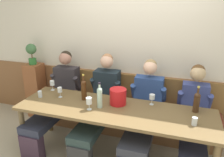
{
  "coord_description": "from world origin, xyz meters",
  "views": [
    {
      "loc": [
        0.78,
        -2.32,
        2.09
      ],
      "look_at": [
        -0.13,
        0.45,
        1.05
      ],
      "focal_mm": 35.73,
      "sensor_mm": 36.0,
      "label": 1
    }
  ],
  "objects_px": {
    "ice_bucket": "(118,97)",
    "wine_glass_right_end": "(152,97)",
    "wall_bench": "(126,116)",
    "person_right_seat": "(100,102)",
    "dining_table": "(114,114)",
    "person_center_left_seat": "(57,97)",
    "wine_bottle_green_tall": "(100,97)",
    "potted_plant": "(31,52)",
    "wine_glass_near_bucket": "(60,90)",
    "person_left_seat": "(144,112)",
    "wine_glass_left_end": "(89,101)",
    "water_tumbler_center": "(195,121)",
    "wine_glass_center_rear": "(52,83)",
    "wine_bottle_amber_mid": "(197,101)",
    "water_tumbler_left": "(40,94)",
    "wine_bottle_clear_water": "(84,89)",
    "person_center_right_seat": "(194,118)"
  },
  "relations": [
    {
      "from": "wine_glass_right_end",
      "to": "water_tumbler_left",
      "type": "distance_m",
      "value": 1.59
    },
    {
      "from": "water_tumbler_left",
      "to": "potted_plant",
      "type": "bearing_deg",
      "value": 130.99
    },
    {
      "from": "ice_bucket",
      "to": "wine_bottle_green_tall",
      "type": "distance_m",
      "value": 0.26
    },
    {
      "from": "dining_table",
      "to": "person_left_seat",
      "type": "distance_m",
      "value": 0.47
    },
    {
      "from": "wine_glass_near_bucket",
      "to": "ice_bucket",
      "type": "bearing_deg",
      "value": 3.2
    },
    {
      "from": "wine_glass_right_end",
      "to": "water_tumbler_center",
      "type": "height_order",
      "value": "wine_glass_right_end"
    },
    {
      "from": "wall_bench",
      "to": "person_right_seat",
      "type": "distance_m",
      "value": 0.59
    },
    {
      "from": "wine_glass_right_end",
      "to": "ice_bucket",
      "type": "bearing_deg",
      "value": -164.33
    },
    {
      "from": "wine_glass_left_end",
      "to": "wine_glass_right_end",
      "type": "height_order",
      "value": "wine_glass_left_end"
    },
    {
      "from": "wine_bottle_clear_water",
      "to": "wine_glass_center_rear",
      "type": "relative_size",
      "value": 2.42
    },
    {
      "from": "wall_bench",
      "to": "person_center_left_seat",
      "type": "bearing_deg",
      "value": -161.34
    },
    {
      "from": "ice_bucket",
      "to": "water_tumbler_left",
      "type": "relative_size",
      "value": 2.39
    },
    {
      "from": "ice_bucket",
      "to": "wine_glass_right_end",
      "type": "height_order",
      "value": "ice_bucket"
    },
    {
      "from": "person_center_left_seat",
      "to": "water_tumbler_left",
      "type": "relative_size",
      "value": 13.89
    },
    {
      "from": "person_center_left_seat",
      "to": "wine_bottle_clear_water",
      "type": "relative_size",
      "value": 3.46
    },
    {
      "from": "potted_plant",
      "to": "wine_glass_right_end",
      "type": "bearing_deg",
      "value": -11.59
    },
    {
      "from": "ice_bucket",
      "to": "wine_bottle_green_tall",
      "type": "height_order",
      "value": "wine_bottle_green_tall"
    },
    {
      "from": "dining_table",
      "to": "wine_glass_center_rear",
      "type": "distance_m",
      "value": 1.15
    },
    {
      "from": "dining_table",
      "to": "person_center_left_seat",
      "type": "relative_size",
      "value": 1.98
    },
    {
      "from": "wine_bottle_amber_mid",
      "to": "wine_glass_left_end",
      "type": "height_order",
      "value": "wine_bottle_amber_mid"
    },
    {
      "from": "person_left_seat",
      "to": "water_tumbler_center",
      "type": "relative_size",
      "value": 13.35
    },
    {
      "from": "person_center_left_seat",
      "to": "water_tumbler_left",
      "type": "distance_m",
      "value": 0.37
    },
    {
      "from": "person_center_right_seat",
      "to": "potted_plant",
      "type": "relative_size",
      "value": 3.42
    },
    {
      "from": "person_right_seat",
      "to": "wine_bottle_amber_mid",
      "type": "height_order",
      "value": "person_right_seat"
    },
    {
      "from": "person_center_left_seat",
      "to": "potted_plant",
      "type": "relative_size",
      "value": 3.56
    },
    {
      "from": "person_left_seat",
      "to": "ice_bucket",
      "type": "height_order",
      "value": "person_left_seat"
    },
    {
      "from": "dining_table",
      "to": "person_center_left_seat",
      "type": "xyz_separation_m",
      "value": [
        -1.04,
        0.33,
        -0.05
      ]
    },
    {
      "from": "person_center_left_seat",
      "to": "wine_glass_center_rear",
      "type": "height_order",
      "value": "person_center_left_seat"
    },
    {
      "from": "person_center_right_seat",
      "to": "wine_bottle_amber_mid",
      "type": "distance_m",
      "value": 0.29
    },
    {
      "from": "person_center_left_seat",
      "to": "dining_table",
      "type": "bearing_deg",
      "value": -17.51
    },
    {
      "from": "person_right_seat",
      "to": "wine_glass_left_end",
      "type": "bearing_deg",
      "value": -86.13
    },
    {
      "from": "wine_glass_near_bucket",
      "to": "wall_bench",
      "type": "bearing_deg",
      "value": 34.57
    },
    {
      "from": "wine_bottle_amber_mid",
      "to": "wine_glass_right_end",
      "type": "relative_size",
      "value": 2.35
    },
    {
      "from": "person_center_right_seat",
      "to": "water_tumbler_left",
      "type": "distance_m",
      "value": 2.15
    },
    {
      "from": "water_tumbler_left",
      "to": "wine_bottle_green_tall",
      "type": "bearing_deg",
      "value": -1.92
    },
    {
      "from": "wall_bench",
      "to": "person_right_seat",
      "type": "xyz_separation_m",
      "value": [
        -0.33,
        -0.33,
        0.36
      ]
    },
    {
      "from": "wall_bench",
      "to": "person_right_seat",
      "type": "relative_size",
      "value": 2.2
    },
    {
      "from": "potted_plant",
      "to": "dining_table",
      "type": "bearing_deg",
      "value": -22.46
    },
    {
      "from": "wine_glass_near_bucket",
      "to": "wine_glass_center_rear",
      "type": "bearing_deg",
      "value": 141.72
    },
    {
      "from": "person_right_seat",
      "to": "wine_bottle_green_tall",
      "type": "bearing_deg",
      "value": -69.49
    },
    {
      "from": "potted_plant",
      "to": "person_left_seat",
      "type": "bearing_deg",
      "value": -11.03
    },
    {
      "from": "wine_bottle_amber_mid",
      "to": "potted_plant",
      "type": "distance_m",
      "value": 2.79
    },
    {
      "from": "person_left_seat",
      "to": "wine_glass_right_end",
      "type": "height_order",
      "value": "person_left_seat"
    },
    {
      "from": "ice_bucket",
      "to": "wine_glass_left_end",
      "type": "bearing_deg",
      "value": -138.52
    },
    {
      "from": "person_left_seat",
      "to": "wine_bottle_green_tall",
      "type": "distance_m",
      "value": 0.69
    },
    {
      "from": "ice_bucket",
      "to": "wine_glass_near_bucket",
      "type": "xyz_separation_m",
      "value": [
        -0.85,
        -0.05,
        -0.0
      ]
    },
    {
      "from": "wine_bottle_amber_mid",
      "to": "wine_glass_center_rear",
      "type": "distance_m",
      "value": 2.09
    },
    {
      "from": "wine_bottle_amber_mid",
      "to": "wine_bottle_clear_water",
      "type": "bearing_deg",
      "value": -176.05
    },
    {
      "from": "person_right_seat",
      "to": "wine_bottle_green_tall",
      "type": "relative_size",
      "value": 3.79
    },
    {
      "from": "wall_bench",
      "to": "wine_bottle_green_tall",
      "type": "bearing_deg",
      "value": -104.94
    }
  ]
}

